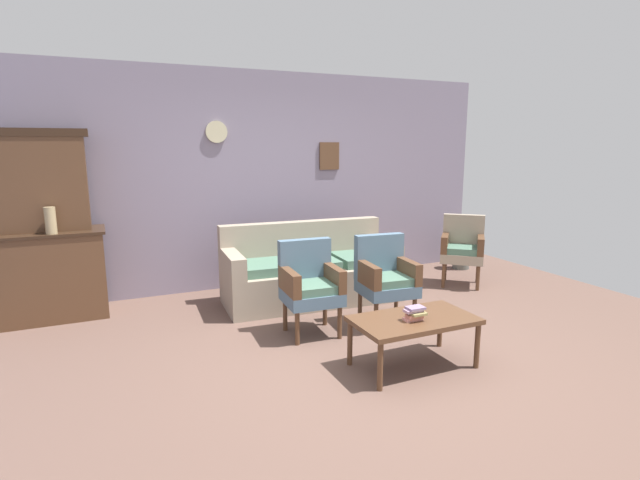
{
  "coord_description": "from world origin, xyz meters",
  "views": [
    {
      "loc": [
        -1.94,
        -3.39,
        1.81
      ],
      "look_at": [
        0.07,
        1.05,
        0.85
      ],
      "focal_mm": 27.46,
      "sensor_mm": 36.0,
      "label": 1
    }
  ],
  "objects_px": {
    "vase_on_cabinet": "(50,220)",
    "wingback_chair_by_fireplace": "(462,247)",
    "floral_couch": "(310,273)",
    "side_cabinet": "(48,275)",
    "armchair_by_doorway": "(385,276)",
    "book_stack_on_table": "(415,313)",
    "armchair_near_cabinet": "(310,283)",
    "coffee_table": "(414,323)",
    "floor_vase_by_wall": "(461,249)"
  },
  "relations": [
    {
      "from": "coffee_table",
      "to": "floor_vase_by_wall",
      "type": "bearing_deg",
      "value": 43.6
    },
    {
      "from": "armchair_by_doorway",
      "to": "book_stack_on_table",
      "type": "height_order",
      "value": "armchair_by_doorway"
    },
    {
      "from": "floral_couch",
      "to": "coffee_table",
      "type": "height_order",
      "value": "floral_couch"
    },
    {
      "from": "vase_on_cabinet",
      "to": "armchair_near_cabinet",
      "type": "xyz_separation_m",
      "value": [
        2.23,
        -1.3,
        -0.57
      ]
    },
    {
      "from": "armchair_by_doorway",
      "to": "book_stack_on_table",
      "type": "xyz_separation_m",
      "value": [
        -0.35,
        -1.0,
        -0.02
      ]
    },
    {
      "from": "armchair_by_doorway",
      "to": "coffee_table",
      "type": "relative_size",
      "value": 0.9
    },
    {
      "from": "wingback_chair_by_fireplace",
      "to": "coffee_table",
      "type": "xyz_separation_m",
      "value": [
        -1.98,
        -1.76,
        -0.12
      ]
    },
    {
      "from": "book_stack_on_table",
      "to": "floor_vase_by_wall",
      "type": "bearing_deg",
      "value": 43.82
    },
    {
      "from": "armchair_near_cabinet",
      "to": "floor_vase_by_wall",
      "type": "height_order",
      "value": "armchair_near_cabinet"
    },
    {
      "from": "wingback_chair_by_fireplace",
      "to": "coffee_table",
      "type": "relative_size",
      "value": 0.9
    },
    {
      "from": "wingback_chair_by_fireplace",
      "to": "armchair_by_doorway",
      "type": "bearing_deg",
      "value": -154.13
    },
    {
      "from": "coffee_table",
      "to": "vase_on_cabinet",
      "type": "bearing_deg",
      "value": 139.4
    },
    {
      "from": "floral_couch",
      "to": "side_cabinet",
      "type": "bearing_deg",
      "value": 168.44
    },
    {
      "from": "wingback_chair_by_fireplace",
      "to": "coffee_table",
      "type": "distance_m",
      "value": 2.66
    },
    {
      "from": "coffee_table",
      "to": "floor_vase_by_wall",
      "type": "relative_size",
      "value": 1.71
    },
    {
      "from": "wingback_chair_by_fireplace",
      "to": "coffee_table",
      "type": "bearing_deg",
      "value": -138.41
    },
    {
      "from": "vase_on_cabinet",
      "to": "side_cabinet",
      "type": "bearing_deg",
      "value": 115.91
    },
    {
      "from": "armchair_near_cabinet",
      "to": "coffee_table",
      "type": "height_order",
      "value": "armchair_near_cabinet"
    },
    {
      "from": "wingback_chair_by_fireplace",
      "to": "floor_vase_by_wall",
      "type": "height_order",
      "value": "wingback_chair_by_fireplace"
    },
    {
      "from": "vase_on_cabinet",
      "to": "floral_couch",
      "type": "height_order",
      "value": "vase_on_cabinet"
    },
    {
      "from": "vase_on_cabinet",
      "to": "armchair_by_doorway",
      "type": "relative_size",
      "value": 0.3
    },
    {
      "from": "side_cabinet",
      "to": "vase_on_cabinet",
      "type": "bearing_deg",
      "value": -64.09
    },
    {
      "from": "side_cabinet",
      "to": "floor_vase_by_wall",
      "type": "bearing_deg",
      "value": -1.07
    },
    {
      "from": "side_cabinet",
      "to": "floor_vase_by_wall",
      "type": "relative_size",
      "value": 1.98
    },
    {
      "from": "vase_on_cabinet",
      "to": "floral_couch",
      "type": "bearing_deg",
      "value": -8.0
    },
    {
      "from": "vase_on_cabinet",
      "to": "wingback_chair_by_fireplace",
      "type": "bearing_deg",
      "value": -6.86
    },
    {
      "from": "floral_couch",
      "to": "book_stack_on_table",
      "type": "xyz_separation_m",
      "value": [
        0.05,
        -2.01,
        0.15
      ]
    },
    {
      "from": "wingback_chair_by_fireplace",
      "to": "book_stack_on_table",
      "type": "relative_size",
      "value": 5.5
    },
    {
      "from": "floor_vase_by_wall",
      "to": "wingback_chair_by_fireplace",
      "type": "bearing_deg",
      "value": -130.15
    },
    {
      "from": "armchair_by_doorway",
      "to": "wingback_chair_by_fireplace",
      "type": "xyz_separation_m",
      "value": [
        1.67,
        0.81,
        0.0
      ]
    },
    {
      "from": "floral_couch",
      "to": "armchair_by_doorway",
      "type": "relative_size",
      "value": 2.26
    },
    {
      "from": "armchair_by_doorway",
      "to": "book_stack_on_table",
      "type": "relative_size",
      "value": 5.5
    },
    {
      "from": "vase_on_cabinet",
      "to": "armchair_by_doorway",
      "type": "distance_m",
      "value": 3.37
    },
    {
      "from": "side_cabinet",
      "to": "floral_couch",
      "type": "xyz_separation_m",
      "value": [
        2.72,
        -0.56,
        -0.14
      ]
    },
    {
      "from": "wingback_chair_by_fireplace",
      "to": "floor_vase_by_wall",
      "type": "relative_size",
      "value": 1.54
    },
    {
      "from": "vase_on_cabinet",
      "to": "floor_vase_by_wall",
      "type": "distance_m",
      "value": 5.31
    },
    {
      "from": "armchair_near_cabinet",
      "to": "book_stack_on_table",
      "type": "relative_size",
      "value": 5.5
    },
    {
      "from": "vase_on_cabinet",
      "to": "wingback_chair_by_fireplace",
      "type": "relative_size",
      "value": 0.3
    },
    {
      "from": "side_cabinet",
      "to": "vase_on_cabinet",
      "type": "relative_size",
      "value": 4.3
    },
    {
      "from": "book_stack_on_table",
      "to": "floor_vase_by_wall",
      "type": "relative_size",
      "value": 0.28
    },
    {
      "from": "side_cabinet",
      "to": "armchair_near_cabinet",
      "type": "relative_size",
      "value": 1.28
    },
    {
      "from": "armchair_by_doorway",
      "to": "floor_vase_by_wall",
      "type": "distance_m",
      "value": 2.67
    },
    {
      "from": "vase_on_cabinet",
      "to": "floral_couch",
      "type": "xyz_separation_m",
      "value": [
        2.63,
        -0.37,
        -0.74
      ]
    },
    {
      "from": "wingback_chair_by_fireplace",
      "to": "floor_vase_by_wall",
      "type": "xyz_separation_m",
      "value": [
        0.55,
        0.65,
        -0.21
      ]
    },
    {
      "from": "side_cabinet",
      "to": "floral_couch",
      "type": "bearing_deg",
      "value": -11.56
    },
    {
      "from": "vase_on_cabinet",
      "to": "armchair_by_doorway",
      "type": "bearing_deg",
      "value": -24.43
    },
    {
      "from": "armchair_by_doorway",
      "to": "floor_vase_by_wall",
      "type": "relative_size",
      "value": 1.54
    },
    {
      "from": "armchair_near_cabinet",
      "to": "armchair_by_doorway",
      "type": "distance_m",
      "value": 0.8
    },
    {
      "from": "floral_couch",
      "to": "coffee_table",
      "type": "relative_size",
      "value": 2.03
    },
    {
      "from": "armchair_by_doorway",
      "to": "wingback_chair_by_fireplace",
      "type": "height_order",
      "value": "same"
    }
  ]
}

